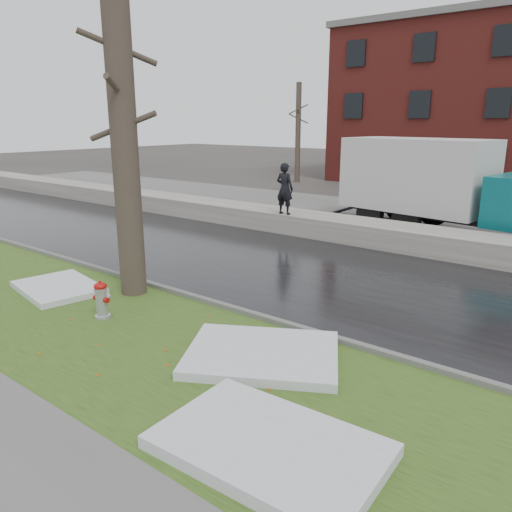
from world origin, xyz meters
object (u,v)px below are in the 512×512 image
Objects in this scene: fire_hydrant at (101,298)px; worker at (285,189)px; box_truck at (443,184)px; tree at (123,130)px.

fire_hydrant is 0.44× the size of worker.
box_truck is 5.83m from worker.
fire_hydrant is 0.08× the size of box_truck.
worker is at bearing 94.36° from fire_hydrant.
box_truck is at bearing -140.71° from worker.
worker is at bearing -131.18° from box_truck.
box_truck is at bearing 71.76° from fire_hydrant.
worker is at bearing 96.93° from tree.
tree is 8.02m from worker.
worker reaches higher than fire_hydrant.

